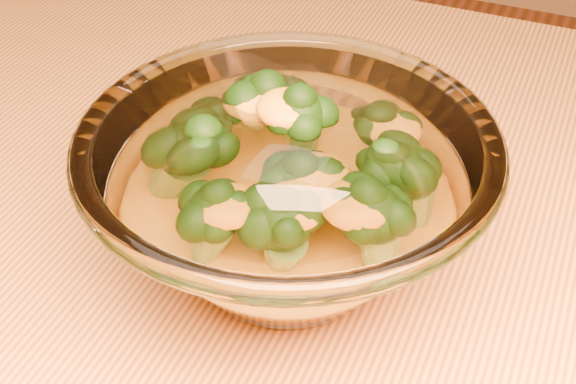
# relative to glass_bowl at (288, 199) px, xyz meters

# --- Properties ---
(glass_bowl) EXTENTS (0.25, 0.25, 0.11)m
(glass_bowl) POSITION_rel_glass_bowl_xyz_m (0.00, 0.00, 0.00)
(glass_bowl) COLOR white
(glass_bowl) RESTS_ON table
(cheese_sauce) EXTENTS (0.14, 0.14, 0.04)m
(cheese_sauce) POSITION_rel_glass_bowl_xyz_m (0.00, 0.00, -0.02)
(cheese_sauce) COLOR #FFAD15
(cheese_sauce) RESTS_ON glass_bowl
(broccoli_heap) EXTENTS (0.17, 0.15, 0.08)m
(broccoli_heap) POSITION_rel_glass_bowl_xyz_m (-0.00, 0.01, 0.02)
(broccoli_heap) COLOR black
(broccoli_heap) RESTS_ON cheese_sauce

